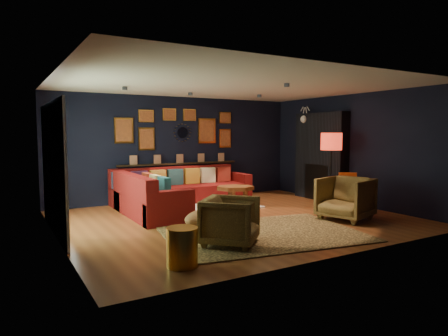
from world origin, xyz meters
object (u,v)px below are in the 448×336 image
armchair_left (231,219)px  dog (204,214)px  sectional (171,193)px  gold_stool (182,247)px  armchair_right (345,196)px  floor_lamp (331,145)px  orange_chair (348,188)px  coffee_table (236,190)px  pouf (238,206)px

armchair_left → dog: armchair_left is taller
sectional → gold_stool: 4.12m
armchair_left → armchair_right: size_ratio=0.88×
armchair_left → floor_lamp: 3.96m
armchair_left → floor_lamp: (3.52, 1.48, 1.03)m
orange_chair → floor_lamp: bearing=145.8°
sectional → armchair_right: 3.82m
sectional → floor_lamp: floor_lamp is taller
armchair_left → dog: (0.22, 1.33, -0.18)m
gold_stool → floor_lamp: 5.11m
gold_stool → orange_chair: size_ratio=0.61×
floor_lamp → dog: bearing=-177.4°
armchair_left → orange_chair: size_ratio=0.98×
dog → armchair_right: bearing=-43.7°
orange_chair → coffee_table: bearing=176.5°
gold_stool → dog: gold_stool is taller
gold_stool → floor_lamp: (4.56, 2.00, 1.18)m
sectional → orange_chair: sectional is taller
armchair_right → gold_stool: bearing=-93.3°
coffee_table → floor_lamp: bearing=-33.9°
coffee_table → pouf: 1.08m
orange_chair → pouf: bearing=-159.1°
pouf → floor_lamp: (2.30, -0.27, 1.23)m
sectional → coffee_table: bearing=-26.4°
armchair_left → gold_stool: bearing=161.9°
armchair_left → armchair_right: bearing=-37.1°
orange_chair → dog: orange_chair is taller
pouf → armchair_right: 2.13m
orange_chair → armchair_left: bearing=-127.5°
orange_chair → gold_stool: bearing=-125.0°
sectional → floor_lamp: bearing=-30.8°
coffee_table → orange_chair: orange_chair is taller
armchair_right → gold_stool: 4.00m
pouf → floor_lamp: floor_lamp is taller
sectional → dog: 2.02m
dog → orange_chair: bearing=-28.4°
armchair_left → floor_lamp: bearing=-22.4°
armchair_right → floor_lamp: (0.67, 1.08, 0.97)m
floor_lamp → orange_chair: bearing=-70.2°
armchair_left → dog: bearing=35.3°
coffee_table → floor_lamp: (1.78, -1.20, 1.05)m
pouf → gold_stool: gold_stool is taller
coffee_table → pouf: bearing=-119.0°
armchair_left → orange_chair: 3.82m
sectional → armchair_right: (2.44, -2.93, 0.14)m
armchair_right → dog: 2.80m
pouf → orange_chair: size_ratio=0.61×
sectional → armchair_left: 3.36m
pouf → dog: (-1.00, -0.42, 0.03)m
sectional → armchair_left: bearing=-97.0°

